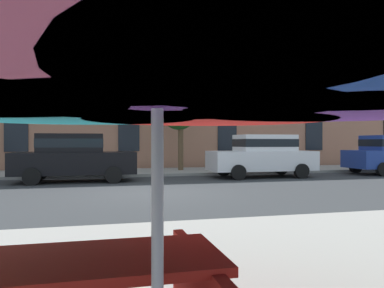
{
  "coord_description": "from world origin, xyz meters",
  "views": [
    {
      "loc": [
        -1.5,
        -10.79,
        1.48
      ],
      "look_at": [
        1.98,
        3.2,
        1.4
      ],
      "focal_mm": 34.96,
      "sensor_mm": 36.0,
      "label": 1
    }
  ],
  "objects_px": {
    "sedan_black": "(74,156)",
    "patio_umbrella": "(157,52)",
    "sedan_white": "(262,155)",
    "street_tree_middle": "(180,111)"
  },
  "relations": [
    {
      "from": "sedan_black",
      "to": "patio_umbrella",
      "type": "distance_m",
      "value": 12.79
    },
    {
      "from": "sedan_white",
      "to": "street_tree_middle",
      "type": "xyz_separation_m",
      "value": [
        -2.84,
        3.3,
        2.03
      ]
    },
    {
      "from": "patio_umbrella",
      "to": "sedan_white",
      "type": "bearing_deg",
      "value": 63.35
    },
    {
      "from": "street_tree_middle",
      "to": "sedan_white",
      "type": "bearing_deg",
      "value": -49.31
    },
    {
      "from": "street_tree_middle",
      "to": "patio_umbrella",
      "type": "xyz_separation_m",
      "value": [
        -3.54,
        -16.0,
        -1.07
      ]
    },
    {
      "from": "patio_umbrella",
      "to": "street_tree_middle",
      "type": "bearing_deg",
      "value": 77.52
    },
    {
      "from": "sedan_black",
      "to": "sedan_white",
      "type": "xyz_separation_m",
      "value": [
        7.57,
        0.0,
        0.0
      ]
    },
    {
      "from": "street_tree_middle",
      "to": "patio_umbrella",
      "type": "relative_size",
      "value": 0.98
    },
    {
      "from": "sedan_white",
      "to": "patio_umbrella",
      "type": "relative_size",
      "value": 1.11
    },
    {
      "from": "sedan_white",
      "to": "street_tree_middle",
      "type": "distance_m",
      "value": 4.8
    }
  ]
}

